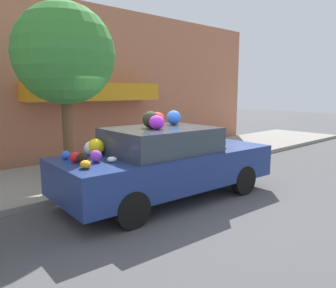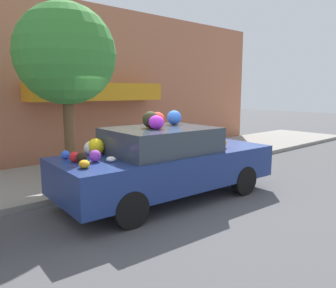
{
  "view_description": "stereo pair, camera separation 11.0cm",
  "coord_description": "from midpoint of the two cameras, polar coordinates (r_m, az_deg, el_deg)",
  "views": [
    {
      "loc": [
        -4.4,
        -4.92,
        2.19
      ],
      "look_at": [
        0.0,
        -0.06,
        1.13
      ],
      "focal_mm": 35.0,
      "sensor_mm": 36.0,
      "label": 1
    },
    {
      "loc": [
        -4.31,
        -4.99,
        2.19
      ],
      "look_at": [
        0.0,
        -0.06,
        1.13
      ],
      "focal_mm": 35.0,
      "sensor_mm": 36.0,
      "label": 2
    }
  ],
  "objects": [
    {
      "name": "ground_plane",
      "position": [
        6.95,
        -0.81,
        -9.2
      ],
      "size": [
        60.0,
        60.0,
        0.0
      ],
      "primitive_type": "plane",
      "color": "#4C4C4F"
    },
    {
      "name": "sidewalk_curb",
      "position": [
        9.06,
        -12.21,
        -4.63
      ],
      "size": [
        24.0,
        3.2,
        0.12
      ],
      "color": "gray",
      "rests_on": "ground"
    },
    {
      "name": "building_facade",
      "position": [
        10.81,
        -18.28,
        10.15
      ],
      "size": [
        18.0,
        1.2,
        4.97
      ],
      "color": "#B26B4C",
      "rests_on": "ground"
    },
    {
      "name": "street_tree",
      "position": [
        7.91,
        -18.0,
        14.54
      ],
      "size": [
        2.25,
        2.25,
        4.01
      ],
      "color": "brown",
      "rests_on": "sidewalk_curb"
    },
    {
      "name": "fire_hydrant",
      "position": [
        9.68,
        3.78,
        -1.1
      ],
      "size": [
        0.2,
        0.2,
        0.7
      ],
      "color": "red",
      "rests_on": "sidewalk_curb"
    },
    {
      "name": "art_car",
      "position": [
        6.67,
        -0.85,
        -3.05
      ],
      "size": [
        4.64,
        2.06,
        1.81
      ],
      "rotation": [
        0.0,
        0.0,
        -0.06
      ],
      "color": "navy",
      "rests_on": "ground"
    }
  ]
}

